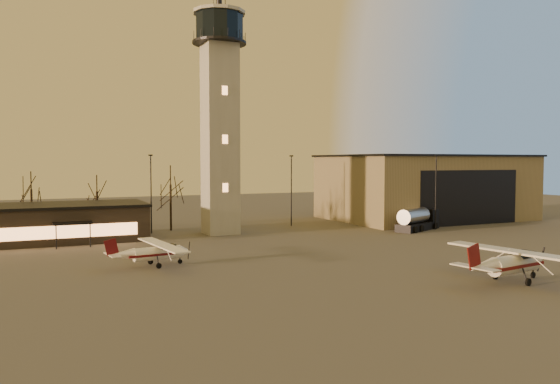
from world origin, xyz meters
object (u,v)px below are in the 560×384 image
Objects in this scene: control_tower at (220,106)px; hangar at (425,187)px; cessna_front at (515,267)px; cessna_rear at (159,255)px; terminal at (32,223)px; fuel_truck at (418,221)px.

hangar is at bearing 6.31° from control_tower.
cessna_front is 1.22× the size of cessna_rear.
control_tower reaches higher than terminal.
fuel_truck is at bearing -16.98° from control_tower.
cessna_front is 1.46× the size of fuel_truck.
hangar is 52.97m from cessna_rear.
hangar is at bearing 18.19° from cessna_rear.
fuel_truck reaches higher than cessna_rear.
cessna_front is at bearing -43.94° from cessna_rear.
control_tower is 26.74m from cessna_rear.
terminal is at bearing 122.33° from cessna_front.
control_tower is 30.41m from fuel_truck.
fuel_truck is at bearing 55.54° from cessna_front.
cessna_front reaches higher than cessna_rear.
cessna_rear is (10.17, -20.40, -1.21)m from terminal.
hangar is 3.03× the size of cessna_rear.
hangar reaches higher than fuel_truck.
control_tower is at bearing -173.69° from hangar.
terminal is 2.06× the size of cessna_front.
cessna_front is 31.52m from fuel_truck.
control_tower is 40.97m from cessna_front.
hangar is at bearing 1.97° from terminal.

